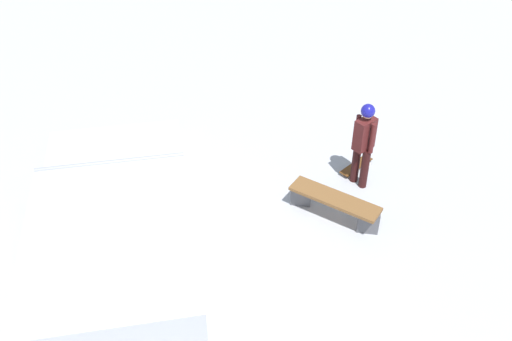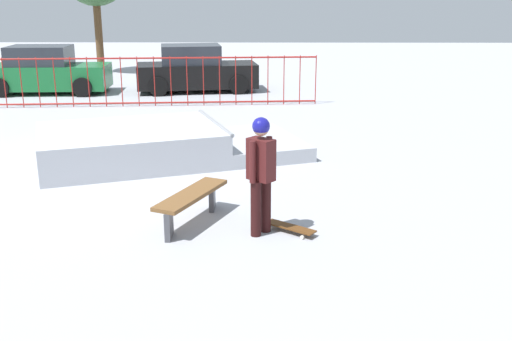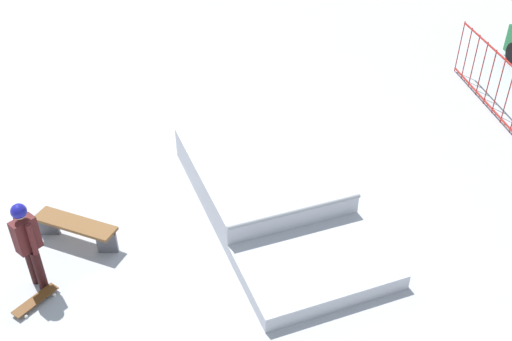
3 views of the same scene
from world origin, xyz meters
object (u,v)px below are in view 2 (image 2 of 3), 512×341
object	(u,v)px
skate_ramp	(154,145)
parked_car_black	(196,70)
park_bench	(192,200)
skateboard	(290,227)
parked_car_green	(46,72)
skater	(261,167)

from	to	relation	value
skate_ramp	parked_car_black	xyz separation A→B (m)	(-0.08, 8.88, 0.41)
park_bench	skateboard	bearing A→B (deg)	-13.81
park_bench	parked_car_green	size ratio (longest dim) A/B	0.39
park_bench	parked_car_black	xyz separation A→B (m)	(-1.28, 12.43, 0.37)
skate_ramp	parked_car_green	distance (m)	9.91
parked_car_green	park_bench	bearing A→B (deg)	-65.30
skateboard	parked_car_black	distance (m)	13.10
skater	skateboard	xyz separation A→B (m)	(0.43, 0.05, -0.93)
skateboard	park_bench	xyz separation A→B (m)	(-1.48, 0.36, 0.28)
park_bench	parked_car_green	bearing A→B (deg)	117.94
skateboard	park_bench	world-z (taller)	park_bench
skater	skateboard	world-z (taller)	skater
parked_car_green	skater	bearing A→B (deg)	-62.38
skate_ramp	skateboard	size ratio (longest dim) A/B	7.80
skateboard	parked_car_green	size ratio (longest dim) A/B	0.18
skater	parked_car_black	bearing A→B (deg)	141.35
skateboard	parked_car_green	bearing A→B (deg)	158.60
skateboard	parked_car_black	xyz separation A→B (m)	(-2.76, 12.79, 0.65)
parked_car_green	parked_car_black	world-z (taller)	same
skate_ramp	skater	world-z (taller)	skater
skater	parked_car_green	bearing A→B (deg)	161.93
parked_car_black	skate_ramp	bearing A→B (deg)	-98.94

